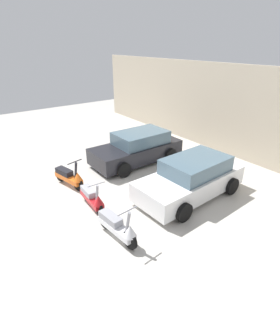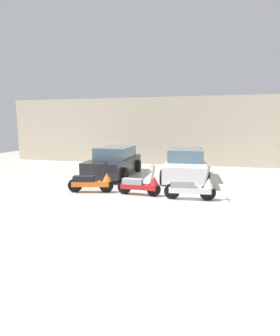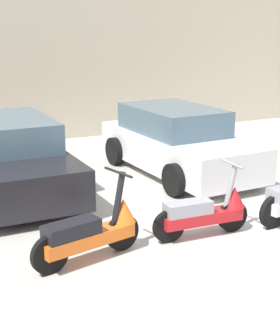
# 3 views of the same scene
# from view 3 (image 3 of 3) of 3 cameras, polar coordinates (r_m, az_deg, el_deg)

# --- Properties ---
(ground_plane) EXTENTS (28.00, 28.00, 0.00)m
(ground_plane) POSITION_cam_3_polar(r_m,az_deg,el_deg) (6.66, 9.61, -10.14)
(ground_plane) COLOR beige
(wall_back) EXTENTS (19.60, 0.12, 3.87)m
(wall_back) POSITION_cam_3_polar(r_m,az_deg,el_deg) (13.16, -10.37, 11.33)
(wall_back) COLOR beige
(wall_back) RESTS_ON ground_plane
(scooter_front_left) EXTENTS (1.54, 0.67, 1.09)m
(scooter_front_left) POSITION_cam_3_polar(r_m,az_deg,el_deg) (6.49, -5.31, -6.95)
(scooter_front_left) COLOR black
(scooter_front_left) RESTS_ON ground_plane
(scooter_front_right) EXTENTS (1.47, 0.53, 1.03)m
(scooter_front_right) POSITION_cam_3_polar(r_m,az_deg,el_deg) (7.23, 7.30, -4.78)
(scooter_front_right) COLOR black
(scooter_front_right) RESTS_ON ground_plane
(car_rear_left) EXTENTS (1.86, 3.84, 1.30)m
(car_rear_left) POSITION_cam_3_polar(r_m,az_deg,el_deg) (9.25, -14.06, 1.11)
(car_rear_left) COLOR black
(car_rear_left) RESTS_ON ground_plane
(car_rear_center) EXTENTS (1.97, 3.88, 1.30)m
(car_rear_center) POSITION_cam_3_polar(r_m,az_deg,el_deg) (10.22, 4.14, 2.89)
(car_rear_center) COLOR white
(car_rear_center) RESTS_ON ground_plane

